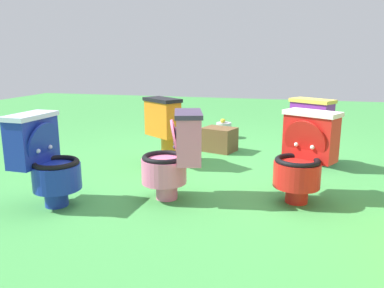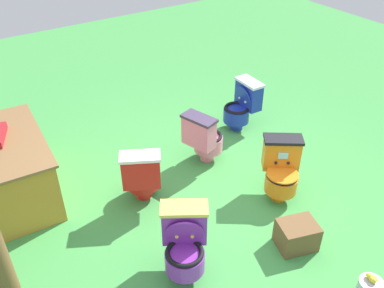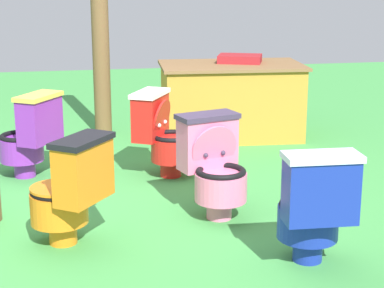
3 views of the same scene
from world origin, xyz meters
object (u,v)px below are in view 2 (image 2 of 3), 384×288
(toilet_blue, at_px, (242,105))
(toilet_pink, at_px, (204,138))
(toilet_red, at_px, (142,175))
(small_crate, at_px, (297,235))
(vendor_table, at_px, (9,170))
(toilet_purple, at_px, (185,243))
(toilet_orange, at_px, (281,169))

(toilet_blue, bearing_deg, toilet_pink, 115.07)
(toilet_red, xyz_separation_m, small_crate, (-1.47, -0.96, -0.23))
(toilet_blue, relative_size, toilet_pink, 1.00)
(vendor_table, distance_m, small_crate, 3.23)
(toilet_blue, bearing_deg, vendor_table, 87.47)
(toilet_blue, height_order, vendor_table, vendor_table)
(toilet_blue, height_order, toilet_purple, same)
(toilet_red, distance_m, vendor_table, 1.51)
(toilet_red, xyz_separation_m, vendor_table, (0.90, 1.21, 0.02))
(toilet_orange, height_order, toilet_pink, same)
(toilet_blue, distance_m, toilet_purple, 2.71)
(toilet_red, height_order, toilet_orange, same)
(toilet_blue, xyz_separation_m, toilet_red, (-0.62, 1.95, 0.00))
(toilet_red, height_order, small_crate, toilet_red)
(toilet_orange, bearing_deg, toilet_red, 5.93)
(vendor_table, bearing_deg, small_crate, -137.44)
(toilet_purple, height_order, small_crate, toilet_purple)
(toilet_red, bearing_deg, toilet_purple, -69.14)
(toilet_orange, distance_m, small_crate, 0.83)
(toilet_purple, bearing_deg, toilet_red, -65.15)
(toilet_pink, bearing_deg, vendor_table, -123.45)
(toilet_blue, bearing_deg, toilet_red, 110.16)
(toilet_purple, xyz_separation_m, small_crate, (-0.37, -1.11, -0.23))
(toilet_blue, xyz_separation_m, small_crate, (-2.09, 0.98, -0.23))
(toilet_blue, distance_m, toilet_orange, 1.52)
(small_crate, bearing_deg, toilet_pink, -1.48)
(toilet_blue, height_order, toilet_orange, same)
(toilet_orange, relative_size, vendor_table, 0.48)
(toilet_blue, bearing_deg, toilet_purple, 131.96)
(toilet_blue, xyz_separation_m, vendor_table, (0.28, 3.16, 0.02))
(toilet_red, bearing_deg, toilet_orange, -1.47)
(toilet_orange, bearing_deg, toilet_purple, 47.51)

